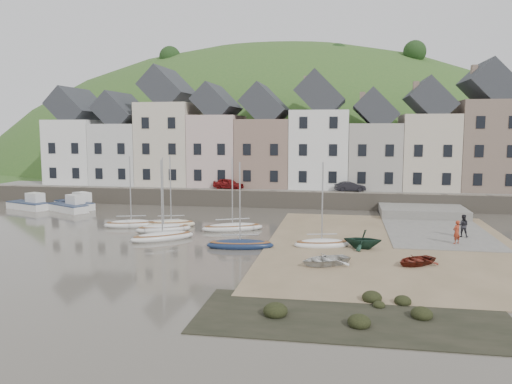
% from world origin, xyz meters
% --- Properties ---
extents(ground, '(160.00, 160.00, 0.00)m').
position_xyz_m(ground, '(0.00, 0.00, 0.00)').
color(ground, '#494339').
rests_on(ground, ground).
extents(quay_land, '(90.00, 30.00, 1.50)m').
position_xyz_m(quay_land, '(0.00, 32.00, 0.75)').
color(quay_land, '#345B24').
rests_on(quay_land, ground).
extents(quay_street, '(70.00, 7.00, 0.10)m').
position_xyz_m(quay_street, '(0.00, 20.50, 1.55)').
color(quay_street, slate).
rests_on(quay_street, quay_land).
extents(seawall, '(70.00, 1.20, 1.80)m').
position_xyz_m(seawall, '(0.00, 17.00, 0.90)').
color(seawall, slate).
rests_on(seawall, ground).
extents(beach, '(18.00, 26.00, 0.06)m').
position_xyz_m(beach, '(11.00, 0.00, 0.03)').
color(beach, '#786549').
rests_on(beach, ground).
extents(slipway, '(8.00, 18.00, 0.12)m').
position_xyz_m(slipway, '(15.00, 8.00, 0.06)').
color(slipway, slate).
rests_on(slipway, ground).
extents(hillside, '(134.40, 84.00, 84.00)m').
position_xyz_m(hillside, '(-5.00, 60.00, -17.99)').
color(hillside, '#345B24').
rests_on(hillside, ground).
extents(townhouse_terrace, '(61.05, 8.00, 13.93)m').
position_xyz_m(townhouse_terrace, '(1.76, 24.00, 7.32)').
color(townhouse_terrace, white).
rests_on(townhouse_terrace, quay_land).
extents(sailboat_0, '(4.83, 2.92, 6.32)m').
position_xyz_m(sailboat_0, '(-10.58, 3.92, 0.26)').
color(sailboat_0, silver).
rests_on(sailboat_0, ground).
extents(sailboat_1, '(4.71, 3.41, 6.32)m').
position_xyz_m(sailboat_1, '(-7.13, 2.48, 0.26)').
color(sailboat_1, silver).
rests_on(sailboat_1, ground).
extents(sailboat_2, '(4.39, 2.72, 6.32)m').
position_xyz_m(sailboat_2, '(-7.22, 4.61, 0.27)').
color(sailboat_2, beige).
rests_on(sailboat_2, ground).
extents(sailboat_3, '(4.86, 4.26, 6.32)m').
position_xyz_m(sailboat_3, '(-6.09, -0.67, 0.26)').
color(sailboat_3, silver).
rests_on(sailboat_3, ground).
extents(sailboat_4, '(5.35, 3.43, 6.32)m').
position_xyz_m(sailboat_4, '(-1.62, 3.89, 0.26)').
color(sailboat_4, silver).
rests_on(sailboat_4, ground).
extents(sailboat_5, '(4.97, 2.19, 6.32)m').
position_xyz_m(sailboat_5, '(0.28, -2.31, 0.26)').
color(sailboat_5, '#162545').
rests_on(sailboat_5, ground).
extents(sailboat_6, '(4.22, 2.40, 6.32)m').
position_xyz_m(sailboat_6, '(6.00, -1.11, 0.27)').
color(sailboat_6, silver).
rests_on(sailboat_6, ground).
extents(motorboat_0, '(5.26, 3.96, 1.70)m').
position_xyz_m(motorboat_0, '(-20.25, 10.80, 0.58)').
color(motorboat_0, silver).
rests_on(motorboat_0, ground).
extents(motorboat_1, '(5.34, 3.44, 1.70)m').
position_xyz_m(motorboat_1, '(-25.20, 11.51, 0.58)').
color(motorboat_1, silver).
rests_on(motorboat_1, ground).
extents(motorboat_2, '(5.54, 4.31, 1.70)m').
position_xyz_m(motorboat_2, '(-20.56, 12.70, 0.58)').
color(motorboat_2, silver).
rests_on(motorboat_2, ground).
extents(rowboat_white, '(3.91, 3.65, 0.66)m').
position_xyz_m(rowboat_white, '(6.41, -6.19, 0.39)').
color(rowboat_white, silver).
rests_on(rowboat_white, beach).
extents(rowboat_green, '(2.71, 2.37, 1.36)m').
position_xyz_m(rowboat_green, '(8.85, -1.35, 0.74)').
color(rowboat_green, '#163326').
rests_on(rowboat_green, beach).
extents(rowboat_red, '(3.42, 3.33, 0.58)m').
position_xyz_m(rowboat_red, '(11.94, -5.21, 0.35)').
color(rowboat_red, maroon).
rests_on(rowboat_red, beach).
extents(person_red, '(0.74, 0.71, 1.71)m').
position_xyz_m(person_red, '(15.61, 1.18, 0.98)').
color(person_red, '#98311B').
rests_on(person_red, slipway).
extents(person_dark, '(0.97, 0.82, 1.74)m').
position_xyz_m(person_dark, '(16.59, 3.79, 0.99)').
color(person_dark, '#232228').
rests_on(person_dark, slipway).
extents(car_left, '(3.89, 2.58, 1.23)m').
position_xyz_m(car_left, '(-5.52, 19.50, 2.21)').
color(car_left, maroon).
rests_on(car_left, quay_street).
extents(car_right, '(3.49, 2.06, 1.09)m').
position_xyz_m(car_right, '(8.12, 19.50, 2.14)').
color(car_right, black).
rests_on(car_right, quay_street).
extents(shore_rocks, '(14.00, 6.05, 0.73)m').
position_xyz_m(shore_rocks, '(8.06, -14.71, 0.11)').
color(shore_rocks, black).
rests_on(shore_rocks, ground).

